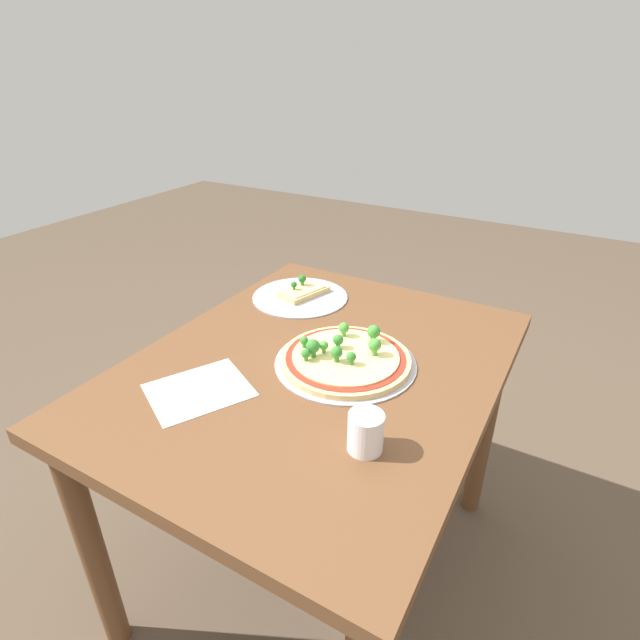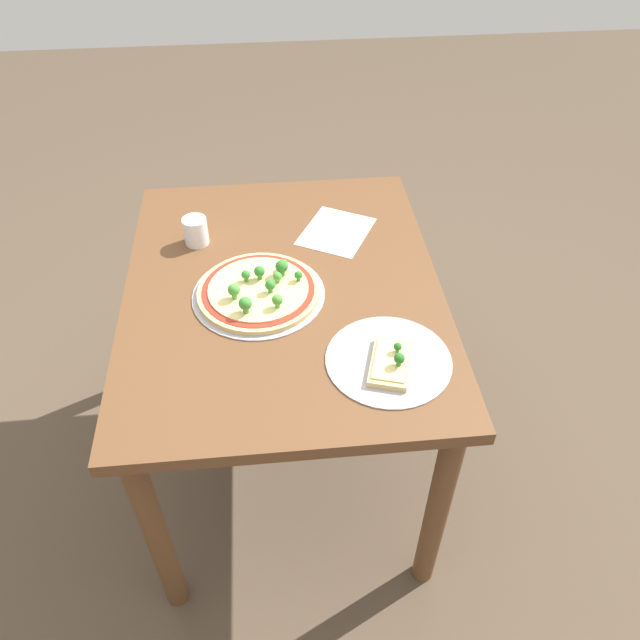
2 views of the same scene
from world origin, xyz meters
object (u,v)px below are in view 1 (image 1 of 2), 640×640
at_px(pizza_tray_slice, 301,294).
at_px(drinking_cup, 366,432).
at_px(dining_table, 316,398).
at_px(pizza_tray_whole, 345,358).

bearing_deg(pizza_tray_slice, drinking_cup, 41.65).
xyz_separation_m(dining_table, drinking_cup, (0.22, 0.23, 0.15)).
height_order(dining_table, pizza_tray_whole, pizza_tray_whole).
xyz_separation_m(pizza_tray_slice, drinking_cup, (0.52, 0.46, 0.03)).
bearing_deg(pizza_tray_slice, pizza_tray_whole, 47.11).
bearing_deg(pizza_tray_slice, dining_table, 37.10).
height_order(pizza_tray_whole, pizza_tray_slice, pizza_tray_whole).
xyz_separation_m(pizza_tray_whole, drinking_cup, (0.25, 0.17, 0.03)).
distance_m(pizza_tray_slice, drinking_cup, 0.70).
height_order(pizza_tray_slice, drinking_cup, drinking_cup).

